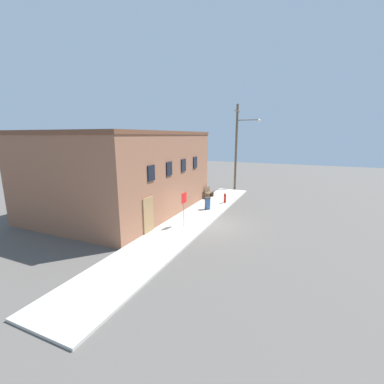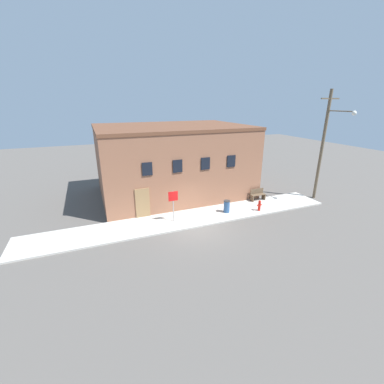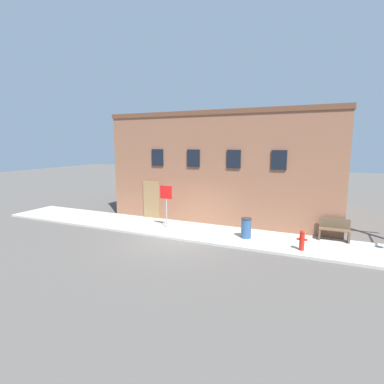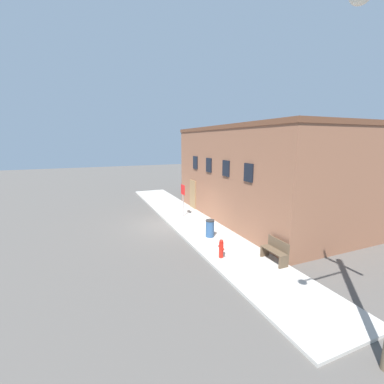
{
  "view_description": "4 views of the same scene",
  "coord_description": "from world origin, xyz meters",
  "px_view_note": "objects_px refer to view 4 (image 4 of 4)",
  "views": [
    {
      "loc": [
        -14.94,
        -5.24,
        5.66
      ],
      "look_at": [
        0.23,
        1.42,
        2.0
      ],
      "focal_mm": 24.0,
      "sensor_mm": 36.0,
      "label": 1
    },
    {
      "loc": [
        -5.95,
        -13.87,
        7.8
      ],
      "look_at": [
        0.23,
        1.42,
        2.0
      ],
      "focal_mm": 24.0,
      "sensor_mm": 36.0,
      "label": 2
    },
    {
      "loc": [
        5.99,
        -11.5,
        4.26
      ],
      "look_at": [
        0.23,
        1.42,
        2.0
      ],
      "focal_mm": 28.0,
      "sensor_mm": 36.0,
      "label": 3
    },
    {
      "loc": [
        14.37,
        -4.52,
        5.04
      ],
      "look_at": [
        0.23,
        1.42,
        2.0
      ],
      "focal_mm": 24.0,
      "sensor_mm": 36.0,
      "label": 4
    }
  ],
  "objects_px": {
    "fire_hydrant": "(221,248)",
    "bench": "(275,251)",
    "stop_sign": "(183,194)",
    "trash_bin": "(210,228)"
  },
  "relations": [
    {
      "from": "stop_sign",
      "to": "bench",
      "type": "xyz_separation_m",
      "value": [
        7.68,
        1.17,
        -1.04
      ]
    },
    {
      "from": "fire_hydrant",
      "to": "bench",
      "type": "distance_m",
      "value": 2.23
    },
    {
      "from": "bench",
      "to": "fire_hydrant",
      "type": "bearing_deg",
      "value": -122.28
    },
    {
      "from": "fire_hydrant",
      "to": "trash_bin",
      "type": "height_order",
      "value": "trash_bin"
    },
    {
      "from": "bench",
      "to": "stop_sign",
      "type": "bearing_deg",
      "value": -171.33
    },
    {
      "from": "fire_hydrant",
      "to": "stop_sign",
      "type": "relative_size",
      "value": 0.39
    },
    {
      "from": "bench",
      "to": "trash_bin",
      "type": "distance_m",
      "value": 3.79
    },
    {
      "from": "fire_hydrant",
      "to": "bench",
      "type": "relative_size",
      "value": 0.66
    },
    {
      "from": "fire_hydrant",
      "to": "bench",
      "type": "xyz_separation_m",
      "value": [
        1.19,
        1.89,
        0.04
      ]
    },
    {
      "from": "trash_bin",
      "to": "bench",
      "type": "bearing_deg",
      "value": 18.76
    }
  ]
}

